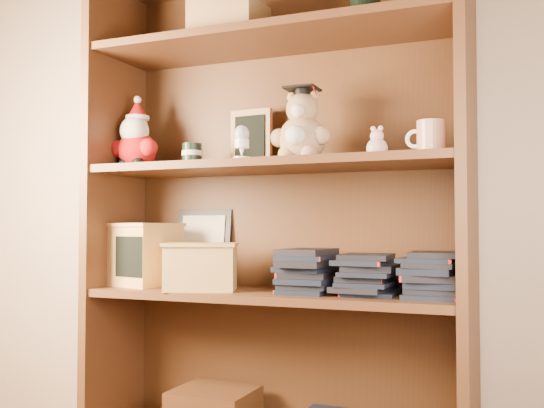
{
  "coord_description": "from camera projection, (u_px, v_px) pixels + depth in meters",
  "views": [
    {
      "loc": [
        0.71,
        -0.52,
        0.75
      ],
      "look_at": [
        -0.04,
        1.3,
        0.82
      ],
      "focal_mm": 42.0,
      "sensor_mm": 36.0,
      "label": 1
    }
  ],
  "objects": [
    {
      "name": "bookcase",
      "position": [
        277.0,
        217.0,
        2.02
      ],
      "size": [
        1.2,
        0.35,
        1.6
      ],
      "color": "#512D17",
      "rests_on": "ground"
    },
    {
      "name": "shelf_lower",
      "position": [
        272.0,
        295.0,
        1.97
      ],
      "size": [
        1.14,
        0.33,
        0.02
      ],
      "color": "#512D17",
      "rests_on": "ground"
    },
    {
      "name": "shelf_upper",
      "position": [
        272.0,
        166.0,
        1.98
      ],
      "size": [
        1.14,
        0.33,
        0.02
      ],
      "color": "#512D17",
      "rests_on": "ground"
    },
    {
      "name": "santa_plush",
      "position": [
        136.0,
        141.0,
        2.17
      ],
      "size": [
        0.18,
        0.13,
        0.26
      ],
      "color": "#A50F0F",
      "rests_on": "shelf_upper"
    },
    {
      "name": "teachers_tin",
      "position": [
        192.0,
        154.0,
        2.09
      ],
      "size": [
        0.07,
        0.07,
        0.07
      ],
      "color": "black",
      "rests_on": "shelf_upper"
    },
    {
      "name": "chalkboard_plaque",
      "position": [
        251.0,
        139.0,
        2.14
      ],
      "size": [
        0.15,
        0.09,
        0.19
      ],
      "color": "#9E7547",
      "rests_on": "shelf_upper"
    },
    {
      "name": "egg_cup",
      "position": [
        242.0,
        142.0,
        1.94
      ],
      "size": [
        0.05,
        0.05,
        0.11
      ],
      "color": "white",
      "rests_on": "shelf_upper"
    },
    {
      "name": "grad_teddy_bear",
      "position": [
        302.0,
        132.0,
        1.94
      ],
      "size": [
        0.19,
        0.17,
        0.23
      ],
      "color": "tan",
      "rests_on": "shelf_upper"
    },
    {
      "name": "pink_figurine",
      "position": [
        377.0,
        145.0,
        1.86
      ],
      "size": [
        0.06,
        0.06,
        0.1
      ],
      "color": "beige",
      "rests_on": "shelf_upper"
    },
    {
      "name": "teacher_mug",
      "position": [
        430.0,
        138.0,
        1.8
      ],
      "size": [
        0.11,
        0.08,
        0.1
      ],
      "color": "silver",
      "rests_on": "shelf_upper"
    },
    {
      "name": "certificate_frame",
      "position": [
        203.0,
        247.0,
        2.22
      ],
      "size": [
        0.21,
        0.05,
        0.26
      ],
      "color": "black",
      "rests_on": "shelf_lower"
    },
    {
      "name": "treats_box",
      "position": [
        145.0,
        254.0,
        2.15
      ],
      "size": [
        0.24,
        0.24,
        0.21
      ],
      "color": "tan",
      "rests_on": "shelf_lower"
    },
    {
      "name": "pencils_box",
      "position": [
        201.0,
        266.0,
        1.99
      ],
      "size": [
        0.27,
        0.23,
        0.15
      ],
      "color": "tan",
      "rests_on": "shelf_lower"
    },
    {
      "name": "book_stack_left",
      "position": [
        308.0,
        271.0,
        1.93
      ],
      "size": [
        0.14,
        0.2,
        0.13
      ],
      "color": "black",
      "rests_on": "shelf_lower"
    },
    {
      "name": "book_stack_mid",
      "position": [
        368.0,
        273.0,
        1.86
      ],
      "size": [
        0.14,
        0.2,
        0.13
      ],
      "color": "black",
      "rests_on": "shelf_lower"
    },
    {
      "name": "book_stack_right",
      "position": [
        431.0,
        275.0,
        1.79
      ],
      "size": [
        0.14,
        0.2,
        0.13
      ],
      "color": "black",
      "rests_on": "shelf_lower"
    }
  ]
}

